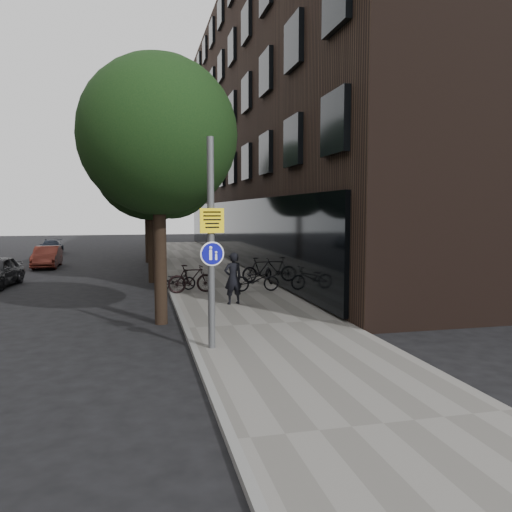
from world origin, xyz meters
name	(u,v)px	position (x,y,z in m)	size (l,w,h in m)	color
ground	(297,364)	(0.00, 0.00, 0.00)	(120.00, 120.00, 0.00)	black
sidewalk	(226,289)	(0.25, 10.00, 0.06)	(4.50, 60.00, 0.12)	slate
curb_edge	(170,291)	(-2.00, 10.00, 0.07)	(0.15, 60.00, 0.13)	slate
building_right_dark_brick	(317,123)	(8.50, 22.00, 9.00)	(12.00, 40.00, 18.00)	black
street_tree_near	(161,143)	(-2.53, 4.64, 5.11)	(4.40, 4.40, 7.50)	black
street_tree_mid	(152,168)	(-2.53, 13.14, 5.11)	(5.00, 5.00, 7.80)	black
street_tree_far	(148,180)	(-2.53, 22.14, 5.11)	(5.00, 5.00, 7.80)	black
signpost	(211,243)	(-1.61, 1.27, 2.50)	(0.55, 0.16, 4.72)	#595B5E
pedestrian	(233,278)	(-0.15, 6.40, 0.98)	(0.63, 0.41, 1.73)	black
parked_bike_facade_near	(256,279)	(1.21, 8.80, 0.58)	(0.61, 1.76, 0.93)	black
parked_bike_facade_far	(261,270)	(2.00, 11.21, 0.66)	(0.51, 1.80, 1.08)	black
parked_bike_curb_near	(176,280)	(-1.80, 9.69, 0.52)	(0.53, 1.53, 0.80)	black
parked_bike_curb_far	(191,279)	(-1.27, 9.03, 0.66)	(0.50, 1.79, 1.07)	black
parked_car_mid	(47,257)	(-8.28, 20.43, 0.61)	(1.28, 3.67, 1.21)	maroon
parked_car_far	(51,247)	(-9.52, 29.84, 0.53)	(1.49, 3.67, 1.07)	black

